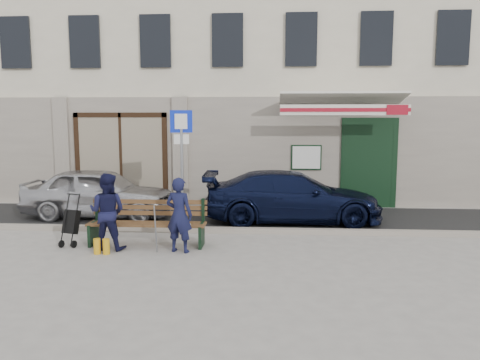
# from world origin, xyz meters

# --- Properties ---
(ground) EXTENTS (80.00, 80.00, 0.00)m
(ground) POSITION_xyz_m (0.00, 0.00, 0.00)
(ground) COLOR #9E9991
(ground) RESTS_ON ground
(asphalt_lane) EXTENTS (60.00, 3.20, 0.01)m
(asphalt_lane) POSITION_xyz_m (0.00, 3.10, 0.01)
(asphalt_lane) COLOR #282828
(asphalt_lane) RESTS_ON ground
(curb) EXTENTS (60.00, 0.18, 0.12)m
(curb) POSITION_xyz_m (0.00, 1.50, 0.06)
(curb) COLOR #9E9384
(curb) RESTS_ON ground
(building) EXTENTS (20.00, 8.27, 10.00)m
(building) POSITION_xyz_m (0.01, 8.45, 4.97)
(building) COLOR beige
(building) RESTS_ON ground
(car_silver) EXTENTS (3.88, 1.58, 1.32)m
(car_silver) POSITION_xyz_m (-3.19, 2.96, 0.66)
(car_silver) COLOR #B2B2B7
(car_silver) RESTS_ON ground
(car_navy) EXTENTS (4.47, 1.97, 1.28)m
(car_navy) POSITION_xyz_m (1.81, 2.77, 0.64)
(car_navy) COLOR black
(car_navy) RESTS_ON ground
(parking_sign) EXTENTS (0.51, 0.12, 2.76)m
(parking_sign) POSITION_xyz_m (-0.80, 1.93, 1.86)
(parking_sign) COLOR gray
(parking_sign) RESTS_ON ground
(bench) EXTENTS (2.40, 1.17, 0.98)m
(bench) POSITION_xyz_m (-1.28, 0.35, 0.46)
(bench) COLOR brown
(bench) RESTS_ON ground
(man) EXTENTS (0.60, 0.47, 1.46)m
(man) POSITION_xyz_m (-0.49, -0.07, 0.73)
(man) COLOR #141637
(man) RESTS_ON ground
(woman) EXTENTS (0.78, 0.63, 1.52)m
(woman) POSITION_xyz_m (-1.94, 0.03, 0.76)
(woman) COLOR #131536
(woman) RESTS_ON ground
(stroller) EXTENTS (0.37, 0.48, 1.05)m
(stroller) POSITION_xyz_m (-2.79, 0.27, 0.46)
(stroller) COLOR black
(stroller) RESTS_ON ground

